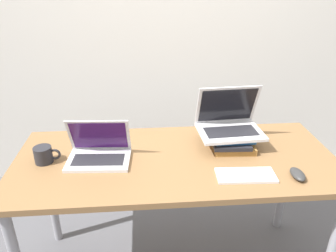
% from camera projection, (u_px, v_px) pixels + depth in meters
% --- Properties ---
extents(wall_back, '(8.00, 0.05, 2.70)m').
position_uv_depth(wall_back, '(161.00, 13.00, 2.41)').
color(wall_back, silver).
rests_on(wall_back, ground_plane).
extents(desk, '(1.64, 0.71, 0.77)m').
position_uv_depth(desk, '(176.00, 171.00, 1.71)').
color(desk, brown).
rests_on(desk, ground_plane).
extents(laptop_left, '(0.32, 0.23, 0.21)m').
position_uv_depth(laptop_left, '(99.00, 152.00, 1.64)').
color(laptop_left, silver).
rests_on(laptop_left, desk).
extents(book_stack, '(0.23, 0.26, 0.08)m').
position_uv_depth(book_stack, '(231.00, 140.00, 1.77)').
color(book_stack, olive).
rests_on(book_stack, desk).
extents(laptop_on_books, '(0.35, 0.27, 0.25)m').
position_uv_depth(laptop_on_books, '(229.00, 123.00, 1.75)').
color(laptop_on_books, silver).
rests_on(laptop_on_books, book_stack).
extents(wireless_keyboard, '(0.28, 0.14, 0.01)m').
position_uv_depth(wireless_keyboard, '(246.00, 175.00, 1.51)').
color(wireless_keyboard, silver).
rests_on(wireless_keyboard, desk).
extents(mouse, '(0.06, 0.11, 0.03)m').
position_uv_depth(mouse, '(298.00, 174.00, 1.50)').
color(mouse, '#2D2D2D').
rests_on(mouse, desk).
extents(mug, '(0.13, 0.09, 0.08)m').
position_uv_depth(mug, '(44.00, 155.00, 1.61)').
color(mug, '#232328').
rests_on(mug, desk).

